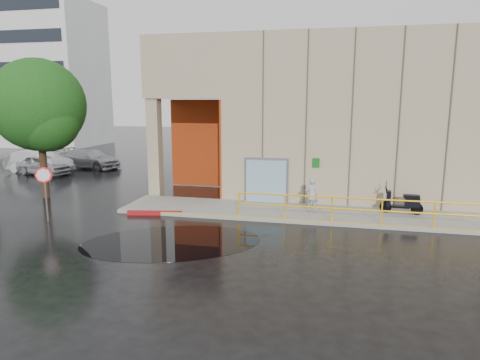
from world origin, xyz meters
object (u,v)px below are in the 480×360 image
object	(u,v)px
scooter	(403,196)
red_curb	(155,213)
car_c	(90,158)
stop_sign	(44,181)
car_b	(39,161)
tree_near	(40,109)
car_a	(43,165)
person	(311,195)

from	to	relation	value
scooter	red_curb	bearing A→B (deg)	-163.78
red_curb	car_c	bearing A→B (deg)	131.90
stop_sign	red_curb	distance (m)	4.64
car_b	car_c	distance (m)	3.47
car_c	tree_near	bearing A→B (deg)	-149.58
scooter	red_curb	distance (m)	10.67
red_curb	car_a	world-z (taller)	car_a
red_curb	tree_near	world-z (taller)	tree_near
red_curb	car_a	distance (m)	13.85
scooter	car_c	size ratio (longest dim) A/B	0.37
tree_near	person	bearing A→B (deg)	-2.06
person	car_b	bearing A→B (deg)	-16.42
red_curb	car_b	bearing A→B (deg)	145.31
person	stop_sign	bearing A→B (deg)	21.19
car_c	stop_sign	bearing A→B (deg)	-144.10
scooter	tree_near	size ratio (longest dim) A/B	0.26
tree_near	car_c	bearing A→B (deg)	109.39
stop_sign	car_b	size ratio (longest dim) A/B	0.48
tree_near	scooter	bearing A→B (deg)	0.35
car_b	car_c	size ratio (longest dim) A/B	0.98
person	red_curb	world-z (taller)	person
car_a	car_b	distance (m)	0.98
person	car_c	distance (m)	19.18
scooter	car_b	world-z (taller)	car_b
stop_sign	car_c	bearing A→B (deg)	101.51
stop_sign	car_b	distance (m)	13.20
scooter	tree_near	bearing A→B (deg)	-174.38
scooter	car_a	xyz separation A→B (m)	(-21.84, 5.82, -0.26)
scooter	car_c	world-z (taller)	scooter
scooter	stop_sign	distance (m)	14.92
scooter	stop_sign	bearing A→B (deg)	-159.68
person	scooter	world-z (taller)	person
car_a	car_c	xyz separation A→B (m)	(1.46, 3.23, 0.04)
stop_sign	car_c	xyz separation A→B (m)	(-5.99, 12.92, -0.98)
car_a	tree_near	distance (m)	8.47
car_c	person	bearing A→B (deg)	-109.13
red_curb	scooter	bearing A→B (deg)	10.94
red_curb	car_a	size ratio (longest dim) A/B	0.61
car_b	car_c	xyz separation A→B (m)	(2.24, 2.65, -0.08)
car_a	car_c	bearing A→B (deg)	-9.72
stop_sign	tree_near	bearing A→B (deg)	112.94
car_c	scooter	bearing A→B (deg)	-102.92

